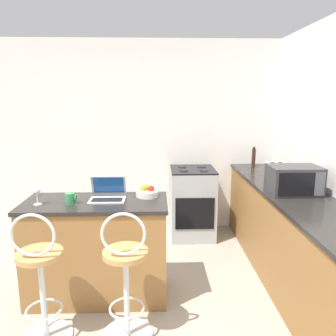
# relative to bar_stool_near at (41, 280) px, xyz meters

# --- Properties ---
(wall_back) EXTENTS (12.00, 0.06, 2.60)m
(wall_back) POSITION_rel_bar_stool_near_xyz_m (0.59, 2.29, 0.80)
(wall_back) COLOR silver
(wall_back) RESTS_ON ground_plane
(breakfast_bar) EXTENTS (1.29, 0.59, 0.93)m
(breakfast_bar) POSITION_rel_bar_stool_near_xyz_m (0.32, 0.58, -0.04)
(breakfast_bar) COLOR olive
(breakfast_bar) RESTS_ON ground_plane
(counter_right) EXTENTS (0.62, 2.89, 0.93)m
(counter_right) POSITION_rel_bar_stool_near_xyz_m (2.22, 0.83, -0.04)
(counter_right) COLOR olive
(counter_right) RESTS_ON ground_plane
(bar_stool_near) EXTENTS (0.40, 0.40, 1.05)m
(bar_stool_near) POSITION_rel_bar_stool_near_xyz_m (0.00, 0.00, 0.00)
(bar_stool_near) COLOR silver
(bar_stool_near) RESTS_ON ground_plane
(bar_stool_far) EXTENTS (0.40, 0.40, 1.05)m
(bar_stool_far) POSITION_rel_bar_stool_near_xyz_m (0.63, 0.00, 0.00)
(bar_stool_far) COLOR silver
(bar_stool_far) RESTS_ON ground_plane
(laptop) EXTENTS (0.32, 0.26, 0.21)m
(laptop) POSITION_rel_bar_stool_near_xyz_m (0.42, 0.65, 0.48)
(laptop) COLOR #B7BABF
(laptop) RESTS_ON breakfast_bar
(microwave) EXTENTS (0.47, 0.33, 0.27)m
(microwave) POSITION_rel_bar_stool_near_xyz_m (2.18, 0.76, 0.56)
(microwave) COLOR #2D2D30
(microwave) RESTS_ON counter_right
(toaster) EXTENTS (0.23, 0.32, 0.19)m
(toaster) POSITION_rel_bar_stool_near_xyz_m (2.22, 1.26, 0.52)
(toaster) COLOR silver
(toaster) RESTS_ON counter_right
(stove_range) EXTENTS (0.57, 0.61, 0.94)m
(stove_range) POSITION_rel_bar_stool_near_xyz_m (1.34, 1.94, -0.04)
(stove_range) COLOR #9EA3A8
(stove_range) RESTS_ON ground_plane
(mug_green) EXTENTS (0.10, 0.08, 0.10)m
(mug_green) POSITION_rel_bar_stool_near_xyz_m (0.11, 0.52, 0.47)
(mug_green) COLOR #338447
(mug_green) RESTS_ON breakfast_bar
(pepper_mill) EXTENTS (0.05, 0.05, 0.27)m
(pepper_mill) POSITION_rel_bar_stool_near_xyz_m (2.16, 2.05, 0.56)
(pepper_mill) COLOR #331E14
(pepper_mill) RESTS_ON counter_right
(wine_glass_tall) EXTENTS (0.07, 0.07, 0.16)m
(wine_glass_tall) POSITION_rel_bar_stool_near_xyz_m (-0.17, 0.50, 0.54)
(wine_glass_tall) COLOR silver
(wine_glass_tall) RESTS_ON breakfast_bar
(fruit_bowl) EXTENTS (0.21, 0.21, 0.11)m
(fruit_bowl) POSITION_rel_bar_stool_near_xyz_m (0.77, 0.73, 0.46)
(fruit_bowl) COLOR silver
(fruit_bowl) RESTS_ON breakfast_bar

